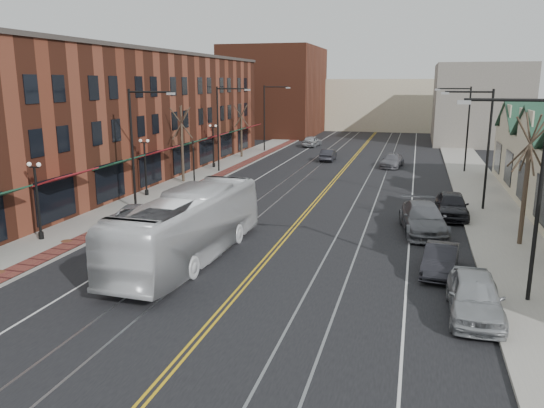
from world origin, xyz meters
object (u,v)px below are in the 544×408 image
Objects in this scene: parked_car_b at (440,260)px; parked_car_d at (452,205)px; parked_car_a at (475,296)px; transit_bus at (189,226)px; parked_suv at (138,215)px; parked_car_c at (423,219)px.

parked_car_d is at bearing 91.48° from parked_car_b.
parked_car_a is at bearing -91.13° from parked_car_d.
transit_bus reaches higher than parked_suv.
parked_suv is 19.93m from parked_car_d.
parked_car_a is at bearing 148.61° from parked_suv.
parked_car_b is 0.83× the size of parked_car_d.
transit_bus is at bearing 130.96° from parked_suv.
transit_bus reaches higher than parked_car_b.
parked_car_b is at bearing -91.50° from parked_car_c.
parked_car_c is at bearing 99.40° from parked_car_a.
transit_bus reaches higher than parked_car_a.
parked_car_c reaches higher than parked_suv.
transit_bus is 13.75m from parked_car_c.
parked_car_d is at bearing -134.56° from transit_bus.
parked_car_b is (-1.06, 4.44, -0.15)m from parked_car_a.
parked_car_c is at bearing -114.57° from parked_car_d.
parked_car_d reaches higher than parked_car_a.
parked_suv is (-5.64, 5.00, -1.02)m from transit_bus.
parked_car_b is (17.54, -3.79, -0.03)m from parked_suv.
parked_car_d is (0.00, 15.38, 0.01)m from parked_car_a.
parked_car_d is (1.80, 4.15, -0.03)m from parked_car_c.
parked_suv is at bearing -177.58° from parked_car_c.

